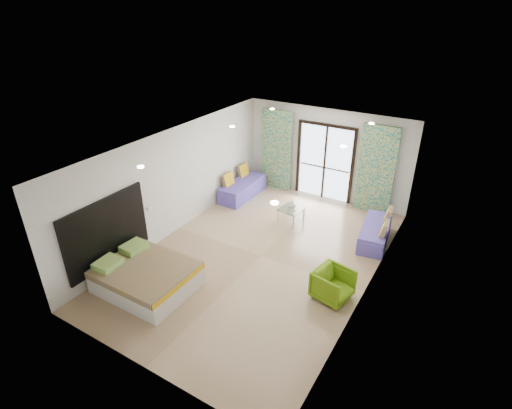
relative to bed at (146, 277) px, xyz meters
The scene contains 24 objects.
floor 2.68m from the bed, 56.33° to the left, with size 5.00×7.50×0.01m, color #947758, non-canonical shape.
ceiling 3.60m from the bed, 56.33° to the left, with size 5.00×7.50×0.01m, color silver, non-canonical shape.
wall_back 6.24m from the bed, 76.11° to the left, with size 5.00×0.01×2.70m, color silver, non-canonical shape.
wall_front 2.39m from the bed, 46.13° to the right, with size 5.00×0.01×2.70m, color silver, non-canonical shape.
wall_left 2.67m from the bed, 114.82° to the left, with size 0.01×7.50×2.70m, color silver, non-canonical shape.
wall_right 4.68m from the bed, 29.13° to the left, with size 0.01×7.50×2.70m, color silver, non-canonical shape.
balcony_door 6.20m from the bed, 76.04° to the left, with size 1.76×0.08×2.28m.
balcony_rail 6.16m from the bed, 76.06° to the left, with size 1.52×0.03×0.04m, color #595451.
curtain_left 5.87m from the bed, 90.74° to the left, with size 1.00×0.10×2.50m, color beige.
curtain_right 6.60m from the bed, 62.39° to the left, with size 1.00×0.10×2.50m, color beige.
downlight_a 2.41m from the bed, 70.64° to the left, with size 0.12×0.12×0.02m, color #FFE0B2.
downlight_b 3.75m from the bed, ahead, with size 0.12×0.12×0.02m, color #FFE0B2.
downlight_c 4.01m from the bed, 88.65° to the left, with size 0.12×0.12×0.02m, color #FFE0B2.
downlight_d 4.94m from the bed, 48.19° to the left, with size 0.12×0.12×0.02m, color #FFE0B2.
downlight_e 5.74m from the bed, 89.17° to the left, with size 0.12×0.12×0.02m, color #FFE0B2.
downlight_f 6.42m from the bed, 61.13° to the left, with size 0.12×0.12×0.02m, color #FFE0B2.
headboard 1.26m from the bed, behind, with size 0.06×2.10×1.50m, color black.
switch_plate 1.78m from the bed, 128.50° to the left, with size 0.02×0.10×0.10m, color silver.
bed is the anchor object (origin of this frame).
daybed_left 4.74m from the bed, 97.76° to the left, with size 0.68×1.75×0.86m.
daybed_right 5.57m from the bed, 49.84° to the left, with size 0.84×1.68×0.80m.
coffee_table 4.28m from the bed, 71.69° to the left, with size 0.65×0.65×0.67m.
vase 4.35m from the bed, 72.02° to the left, with size 0.20×0.21×0.20m, color white.
armchair 3.85m from the bed, 26.16° to the left, with size 0.69×0.65×0.71m, color #649313.
Camera 1 is at (3.93, -6.75, 5.43)m, focal length 28.00 mm.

